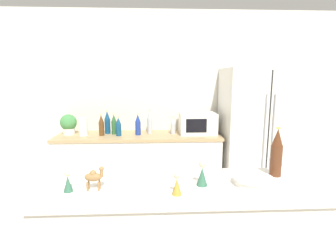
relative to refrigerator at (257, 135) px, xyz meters
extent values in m
cube|color=silver|center=(-1.12, 0.39, 0.39)|extent=(8.00, 0.06, 2.55)
cube|color=silver|center=(-1.58, 0.06, -0.45)|extent=(2.12, 0.60, 0.86)
cube|color=tan|center=(-1.58, 0.06, 0.00)|extent=(2.15, 0.63, 0.03)
cube|color=silver|center=(0.00, 0.00, 0.00)|extent=(0.93, 0.68, 1.76)
cube|color=black|center=(0.00, -0.34, 0.00)|extent=(0.01, 0.01, 1.69)
cylinder|color=#B2B5BA|center=(-0.05, -0.36, 0.09)|extent=(0.02, 0.02, 0.97)
cylinder|color=#B2B5BA|center=(0.05, -0.36, 0.09)|extent=(0.02, 0.02, 0.97)
cube|color=silver|center=(-1.20, -1.91, 0.11)|extent=(1.66, 0.52, 0.03)
cylinder|color=silver|center=(-2.50, 0.10, 0.06)|extent=(0.15, 0.15, 0.08)
sphere|color=#478E4C|center=(-2.50, 0.10, 0.18)|extent=(0.21, 0.21, 0.21)
cylinder|color=white|center=(-2.29, 0.02, 0.13)|extent=(0.11, 0.11, 0.24)
cube|color=white|center=(-0.79, 0.08, 0.15)|extent=(0.48, 0.36, 0.28)
cube|color=black|center=(-0.84, -0.10, 0.15)|extent=(0.26, 0.01, 0.17)
cylinder|color=#2D6033|center=(-1.91, 0.10, 0.10)|extent=(0.07, 0.07, 0.17)
cone|color=#2D6033|center=(-1.91, 0.10, 0.23)|extent=(0.07, 0.07, 0.10)
cylinder|color=gold|center=(-1.91, 0.10, 0.28)|extent=(0.02, 0.02, 0.01)
cylinder|color=#B2B7BC|center=(-1.12, 0.07, 0.09)|extent=(0.07, 0.07, 0.14)
cone|color=#B2B7BC|center=(-1.12, 0.07, 0.20)|extent=(0.06, 0.06, 0.08)
cylinder|color=gold|center=(-1.12, 0.07, 0.24)|extent=(0.02, 0.02, 0.01)
cylinder|color=#B2B7BC|center=(-1.44, 0.12, 0.11)|extent=(0.07, 0.07, 0.20)
cone|color=#B2B7BC|center=(-1.44, 0.12, 0.27)|extent=(0.06, 0.06, 0.11)
cylinder|color=gold|center=(-1.44, 0.12, 0.33)|extent=(0.02, 0.02, 0.01)
cylinder|color=navy|center=(-1.83, -0.01, 0.09)|extent=(0.07, 0.07, 0.15)
cone|color=navy|center=(-1.83, -0.01, 0.21)|extent=(0.07, 0.07, 0.09)
cylinder|color=gold|center=(-1.83, -0.01, 0.26)|extent=(0.02, 0.02, 0.01)
cylinder|color=navy|center=(-1.59, 0.03, 0.10)|extent=(0.07, 0.07, 0.18)
cone|color=navy|center=(-1.59, 0.03, 0.24)|extent=(0.07, 0.07, 0.10)
cylinder|color=gold|center=(-1.59, 0.03, 0.29)|extent=(0.03, 0.03, 0.01)
cylinder|color=navy|center=(-2.00, 0.14, 0.11)|extent=(0.08, 0.08, 0.19)
cone|color=navy|center=(-2.00, 0.14, 0.26)|extent=(0.07, 0.07, 0.11)
cylinder|color=gold|center=(-2.00, 0.14, 0.32)|extent=(0.03, 0.03, 0.01)
cylinder|color=brown|center=(-2.06, 0.02, 0.10)|extent=(0.07, 0.07, 0.17)
cone|color=brown|center=(-2.06, 0.02, 0.24)|extent=(0.07, 0.07, 0.10)
cylinder|color=gold|center=(-2.06, 0.02, 0.29)|extent=(0.02, 0.02, 0.01)
cylinder|color=#562D19|center=(-0.59, -1.80, 0.23)|extent=(0.07, 0.07, 0.20)
cone|color=#562D19|center=(-0.59, -1.80, 0.38)|extent=(0.07, 0.07, 0.11)
cylinder|color=gold|center=(-0.59, -1.80, 0.44)|extent=(0.03, 0.03, 0.01)
cylinder|color=white|center=(-0.79, -1.94, 0.15)|extent=(0.22, 0.22, 0.04)
torus|color=white|center=(-0.79, -1.94, 0.17)|extent=(0.24, 0.24, 0.02)
ellipsoid|color=olive|center=(-1.71, -1.96, 0.21)|extent=(0.10, 0.05, 0.05)
sphere|color=olive|center=(-1.71, -1.96, 0.23)|extent=(0.04, 0.04, 0.04)
cylinder|color=olive|center=(-1.66, -1.96, 0.23)|extent=(0.02, 0.02, 0.05)
sphere|color=olive|center=(-1.66, -1.96, 0.25)|extent=(0.03, 0.03, 0.03)
cylinder|color=olive|center=(-1.68, -1.95, 0.16)|extent=(0.01, 0.01, 0.05)
cylinder|color=olive|center=(-1.68, -1.98, 0.16)|extent=(0.01, 0.01, 0.05)
cylinder|color=olive|center=(-1.74, -1.95, 0.16)|extent=(0.01, 0.01, 0.05)
cylinder|color=olive|center=(-1.74, -1.98, 0.16)|extent=(0.01, 0.01, 0.05)
cone|color=#33664C|center=(-1.09, -1.93, 0.18)|extent=(0.06, 0.06, 0.11)
sphere|color=beige|center=(-1.09, -1.93, 0.26)|extent=(0.04, 0.04, 0.04)
cone|color=#33664C|center=(-1.84, -1.98, 0.17)|extent=(0.05, 0.05, 0.09)
sphere|color=beige|center=(-1.84, -1.98, 0.23)|extent=(0.03, 0.03, 0.03)
cone|color=#B28933|center=(-1.25, -2.05, 0.18)|extent=(0.05, 0.05, 0.09)
sphere|color=beige|center=(-1.25, -2.05, 0.24)|extent=(0.03, 0.03, 0.03)
camera|label=1|loc=(-1.36, -3.36, 0.74)|focal=28.00mm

